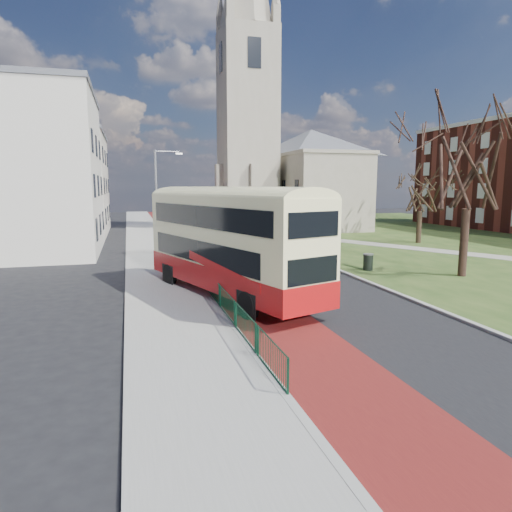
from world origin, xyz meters
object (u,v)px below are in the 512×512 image
object	(u,v)px
streetlamp	(159,196)
bus	(229,238)
litter_bin	(368,262)
winter_tree_near	(470,154)
winter_tree_far	(421,186)

from	to	relation	value
streetlamp	bus	bearing A→B (deg)	-81.30
litter_bin	streetlamp	bearing A→B (deg)	139.45
streetlamp	winter_tree_near	bearing A→B (deg)	-39.17
bus	winter_tree_near	bearing A→B (deg)	-13.96
winter_tree_near	streetlamp	bearing A→B (deg)	140.83
winter_tree_far	bus	bearing A→B (deg)	-143.96
bus	winter_tree_near	distance (m)	15.25
streetlamp	winter_tree_near	size ratio (longest dim) A/B	0.77
bus	winter_tree_near	xyz separation A→B (m)	(14.58, 1.19, 4.30)
bus	litter_bin	xyz separation A→B (m)	(10.06, 4.37, -2.35)
winter_tree_near	winter_tree_far	world-z (taller)	winter_tree_near
winter_tree_far	litter_bin	size ratio (longest dim) A/B	7.29
winter_tree_far	litter_bin	distance (m)	17.25
winter_tree_near	winter_tree_far	xyz separation A→B (m)	(7.32, 14.74, -1.82)
streetlamp	winter_tree_far	bearing A→B (deg)	2.38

